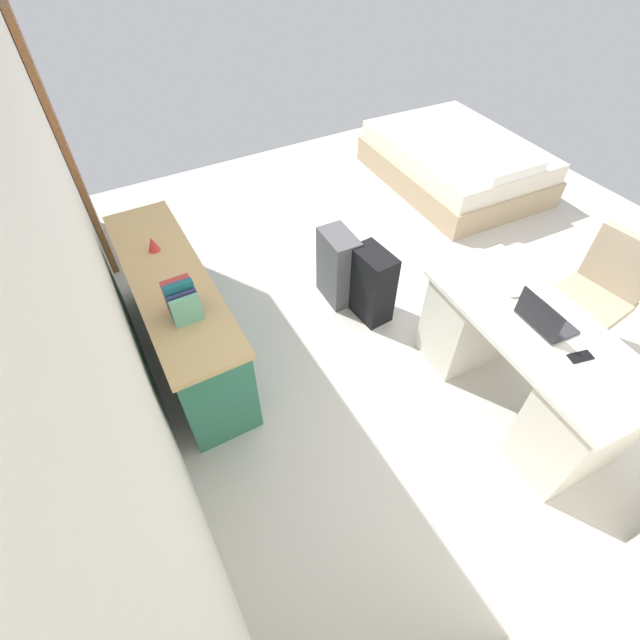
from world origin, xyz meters
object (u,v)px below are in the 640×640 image
at_px(figurine_small, 153,244).
at_px(bed, 455,162).
at_px(desk, 521,363).
at_px(office_chair, 590,303).
at_px(suitcase_black, 371,285).
at_px(cell_phone_near_laptop, 580,357).
at_px(laptop, 543,319).
at_px(suitcase_spare_grey, 338,267).
at_px(credenza, 180,315).
at_px(computer_mouse, 516,294).

bearing_deg(figurine_small, bed, -78.98).
height_order(desk, office_chair, office_chair).
height_order(office_chair, bed, office_chair).
relative_size(suitcase_black, cell_phone_near_laptop, 4.52).
relative_size(desk, office_chair, 1.57).
relative_size(laptop, figurine_small, 2.94).
height_order(suitcase_spare_grey, cell_phone_near_laptop, cell_phone_near_laptop).
bearing_deg(credenza, office_chair, -117.57).
bearing_deg(suitcase_spare_grey, figurine_small, 77.84).
bearing_deg(computer_mouse, figurine_small, 53.84).
xyz_separation_m(suitcase_spare_grey, cell_phone_near_laptop, (-1.76, -0.50, 0.44)).
height_order(cell_phone_near_laptop, figurine_small, figurine_small).
relative_size(office_chair, cell_phone_near_laptop, 6.91).
height_order(desk, figurine_small, figurine_small).
height_order(desk, computer_mouse, computer_mouse).
relative_size(suitcase_spare_grey, cell_phone_near_laptop, 4.64).
bearing_deg(cell_phone_near_laptop, suitcase_spare_grey, 29.31).
distance_m(desk, credenza, 2.35).
xyz_separation_m(desk, cell_phone_near_laptop, (-0.28, -0.00, 0.36)).
bearing_deg(suitcase_black, office_chair, -134.78).
bearing_deg(bed, computer_mouse, 144.70).
bearing_deg(suitcase_black, credenza, 72.78).
distance_m(desk, computer_mouse, 0.46).
distance_m(credenza, computer_mouse, 2.27).
xyz_separation_m(credenza, suitcase_spare_grey, (-0.03, -1.30, -0.06)).
height_order(credenza, bed, credenza).
bearing_deg(suitcase_black, laptop, -166.20).
bearing_deg(cell_phone_near_laptop, computer_mouse, 7.21).
height_order(suitcase_black, laptop, laptop).
distance_m(credenza, figurine_small, 0.53).
distance_m(desk, cell_phone_near_laptop, 0.46).
relative_size(suitcase_spare_grey, laptop, 1.95).
bearing_deg(credenza, computer_mouse, -123.92).
distance_m(bed, suitcase_black, 2.39).
distance_m(desk, figurine_small, 2.59).
height_order(bed, figurine_small, figurine_small).
xyz_separation_m(suitcase_black, computer_mouse, (-0.91, -0.43, 0.46)).
distance_m(credenza, suitcase_black, 1.47).
bearing_deg(cell_phone_near_laptop, office_chair, -49.52).
bearing_deg(bed, suitcase_black, 123.06).
distance_m(computer_mouse, figurine_small, 2.42).
bearing_deg(cell_phone_near_laptop, laptop, 13.18).
distance_m(desk, suitcase_spare_grey, 1.57).
xyz_separation_m(bed, figurine_small, (-0.67, 3.43, 0.57)).
bearing_deg(credenza, suitcase_black, -103.24).
distance_m(cell_phone_near_laptop, figurine_small, 2.76).
bearing_deg(bed, desk, 146.64).
bearing_deg(credenza, figurine_small, 0.29).
bearing_deg(computer_mouse, credenza, 59.75).
bearing_deg(desk, computer_mouse, -13.46).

